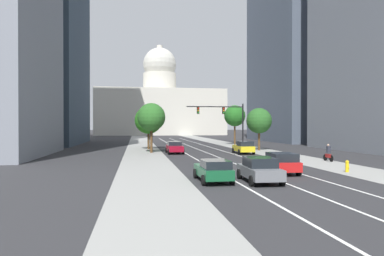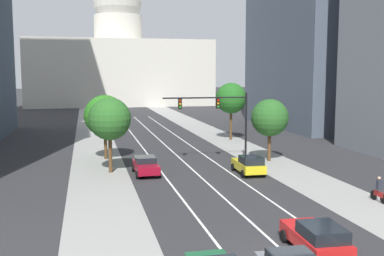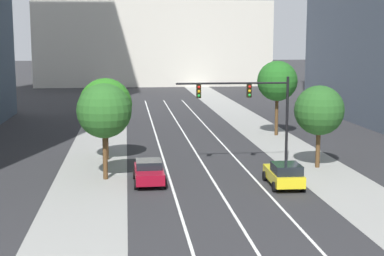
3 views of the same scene
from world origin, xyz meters
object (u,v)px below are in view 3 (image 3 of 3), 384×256
object	(u,v)px
capitol_building	(152,33)
street_tree_near_left	(106,105)
car_crimson	(149,172)
street_tree_mid_right	(319,111)
street_tree_mid_left	(104,111)
traffic_signal_mast	(252,102)
car_yellow	(284,174)
street_tree_far_right	(277,81)

from	to	relation	value
capitol_building	street_tree_near_left	xyz separation A→B (m)	(-7.23, -81.12, -6.22)
car_crimson	street_tree_near_left	world-z (taller)	street_tree_near_left
capitol_building	street_tree_mid_right	distance (m)	86.23
car_crimson	street_tree_mid_right	world-z (taller)	street_tree_mid_right
street_tree_mid_left	street_tree_near_left	size ratio (longest dim) A/B	1.01
capitol_building	traffic_signal_mast	xyz separation A→B (m)	(3.38, -85.06, -5.72)
car_crimson	street_tree_near_left	size ratio (longest dim) A/B	0.65
car_yellow	street_tree_mid_left	world-z (taller)	street_tree_mid_left
car_yellow	street_tree_mid_left	xyz separation A→B (m)	(-11.35, 3.29, 3.79)
car_crimson	street_tree_far_right	bearing A→B (deg)	-37.48
street_tree_far_right	street_tree_near_left	xyz separation A→B (m)	(-16.08, -9.74, -0.98)
capitol_building	car_crimson	bearing A→B (deg)	-92.74
street_tree_mid_right	street_tree_near_left	xyz separation A→B (m)	(-15.42, 4.48, 0.11)
car_crimson	traffic_signal_mast	bearing A→B (deg)	-63.88
street_tree_near_left	street_tree_mid_left	bearing A→B (deg)	-88.81
capitol_building	car_crimson	world-z (taller)	capitol_building
capitol_building	street_tree_far_right	bearing A→B (deg)	-82.93
car_crimson	street_tree_far_right	distance (m)	22.35
traffic_signal_mast	street_tree_far_right	world-z (taller)	street_tree_far_right
street_tree_mid_right	street_tree_mid_left	distance (m)	15.40
car_yellow	street_tree_far_right	xyz separation A→B (m)	(4.60, 19.35, 4.47)
street_tree_mid_right	street_tree_near_left	world-z (taller)	street_tree_near_left
street_tree_near_left	street_tree_far_right	bearing A→B (deg)	31.19
street_tree_mid_left	car_yellow	bearing A→B (deg)	-16.18
car_yellow	street_tree_far_right	distance (m)	20.38
traffic_signal_mast	street_tree_mid_left	distance (m)	10.75
car_crimson	street_tree_mid_right	bearing A→B (deg)	-75.79
street_tree_far_right	car_crimson	bearing A→B (deg)	-126.78
street_tree_far_right	street_tree_near_left	size ratio (longest dim) A/B	1.14
street_tree_far_right	street_tree_mid_left	bearing A→B (deg)	-134.82
street_tree_mid_left	car_crimson	bearing A→B (deg)	-27.42
capitol_building	traffic_signal_mast	bearing A→B (deg)	-87.73
car_crimson	street_tree_mid_left	xyz separation A→B (m)	(-2.85, 1.48, 3.83)
street_tree_far_right	street_tree_near_left	world-z (taller)	street_tree_far_right
capitol_building	car_crimson	size ratio (longest dim) A/B	11.27
car_yellow	street_tree_near_left	xyz separation A→B (m)	(-11.48, 9.61, 3.50)
car_yellow	car_crimson	bearing A→B (deg)	79.63
traffic_signal_mast	car_yellow	bearing A→B (deg)	-81.30
traffic_signal_mast	street_tree_mid_right	xyz separation A→B (m)	(4.81, -0.55, -0.61)
traffic_signal_mast	street_tree_mid_left	bearing A→B (deg)	-167.19
traffic_signal_mast	street_tree_mid_right	distance (m)	4.88
capitol_building	street_tree_far_right	size ratio (longest dim) A/B	6.45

